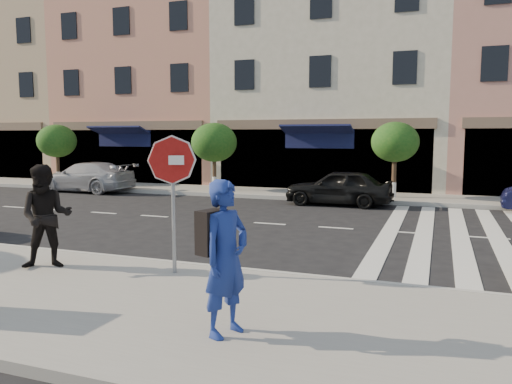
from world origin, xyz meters
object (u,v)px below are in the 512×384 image
Objects in this scene: car_far_left at (86,177)px; car_far_mid at (339,187)px; photographer at (226,258)px; stop_sign at (172,173)px; walker at (46,217)px.

car_far_left reaches higher than car_far_mid.
car_far_left is 1.20× the size of car_far_mid.
car_far_mid is at bearing 23.71° from photographer.
stop_sign is 2.61m from walker.
photographer reaches higher than car_far_left.
photographer is at bearing 47.02° from car_far_left.
photographer reaches higher than walker.
photographer is 0.49× the size of car_far_mid.
photographer is 1.00× the size of walker.
walker is at bearing 87.45° from photographer.
car_far_left is 12.00m from car_far_mid.
car_far_mid is (3.33, 11.41, -0.44)m from walker.
car_far_left is at bearing 92.89° from walker.
walker is 0.49× the size of car_far_mid.
car_far_mid is at bearing 64.93° from stop_sign.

